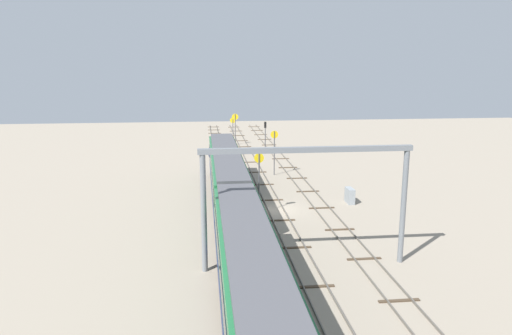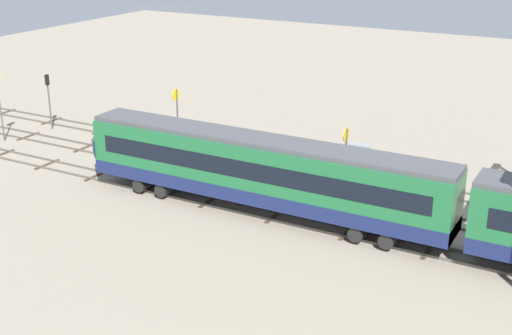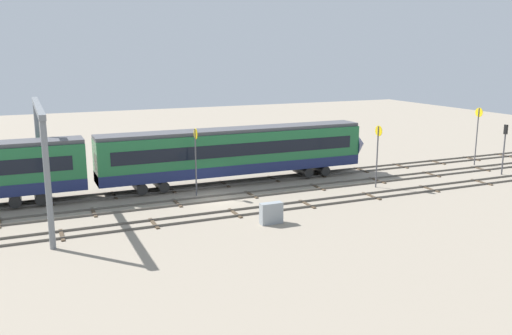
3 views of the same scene
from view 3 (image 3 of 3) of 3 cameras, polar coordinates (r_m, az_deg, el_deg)
name	(u,v)px [view 3 (image 3 of 3)]	position (r m, az deg, el deg)	size (l,w,h in m)	color
ground_plane	(215,199)	(43.24, -4.32, -3.35)	(141.14, 141.14, 0.00)	gray
track_near_foreground	(235,213)	(39.31, -2.21, -4.81)	(125.14, 2.40, 0.16)	#59544C
track_second_near	(215,198)	(43.22, -4.32, -3.27)	(125.14, 2.40, 0.16)	#59544C
track_with_train	(199,186)	(47.20, -6.07, -1.98)	(125.14, 2.40, 0.16)	#59544C
overhead_gantry	(40,137)	(39.76, -21.81, 3.02)	(0.40, 13.74, 8.04)	slate
speed_sign_near_foreground	(196,153)	(43.68, -6.38, 1.50)	(0.14, 0.86, 5.54)	#4C4C51
speed_sign_mid_trackside	(378,148)	(47.27, 12.72, 2.04)	(0.14, 0.91, 5.40)	#4C4C51
speed_sign_distant_end	(477,128)	(59.81, 22.35, 3.83)	(0.14, 0.95, 5.95)	#4C4C51
signal_light_trackside_departure	(505,142)	(56.22, 24.77, 2.43)	(0.31, 0.32, 4.82)	#4C4C51
relay_cabinet	(271,213)	(36.93, 1.62, -4.85)	(1.57, 0.60, 1.47)	gray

